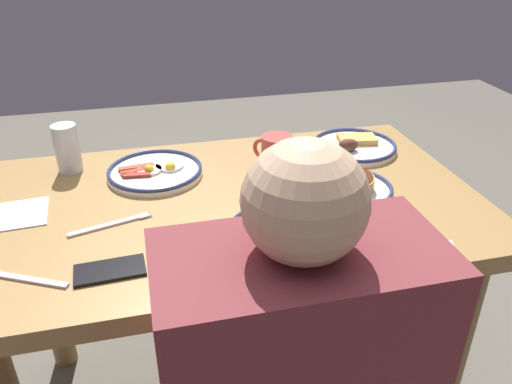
% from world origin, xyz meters
% --- Properties ---
extents(dining_table, '(1.30, 0.78, 0.74)m').
position_xyz_m(dining_table, '(0.00, 0.00, 0.63)').
color(dining_table, '#9F7842').
rests_on(dining_table, ground_plane).
extents(plate_near_main, '(0.23, 0.23, 0.09)m').
position_xyz_m(plate_near_main, '(-0.32, 0.04, 0.77)').
color(plate_near_main, white).
rests_on(plate_near_main, dining_table).
extents(plate_center_pancakes, '(0.26, 0.26, 0.05)m').
position_xyz_m(plate_center_pancakes, '(-0.44, -0.21, 0.76)').
color(plate_center_pancakes, white).
rests_on(plate_center_pancakes, dining_table).
extents(plate_far_companion, '(0.27, 0.27, 0.04)m').
position_xyz_m(plate_far_companion, '(0.18, -0.18, 0.76)').
color(plate_far_companion, white).
rests_on(plate_far_companion, dining_table).
extents(plate_far_side, '(0.27, 0.27, 0.04)m').
position_xyz_m(plate_far_side, '(-0.09, 0.21, 0.76)').
color(plate_far_side, white).
rests_on(plate_far_side, dining_table).
extents(coffee_mug, '(0.11, 0.10, 0.10)m').
position_xyz_m(coffee_mug, '(-0.17, -0.16, 0.79)').
color(coffee_mug, '#BF4C47').
rests_on(coffee_mug, dining_table).
extents(drinking_glass, '(0.07, 0.07, 0.14)m').
position_xyz_m(drinking_glass, '(0.41, -0.27, 0.81)').
color(drinking_glass, silver).
rests_on(drinking_glass, dining_table).
extents(cell_phone, '(0.15, 0.08, 0.01)m').
position_xyz_m(cell_phone, '(0.30, 0.24, 0.75)').
color(cell_phone, black).
rests_on(cell_phone, dining_table).
extents(paper_napkin, '(0.16, 0.15, 0.00)m').
position_xyz_m(paper_napkin, '(0.52, -0.04, 0.75)').
color(paper_napkin, white).
rests_on(paper_napkin, dining_table).
extents(fork_near, '(0.17, 0.10, 0.01)m').
position_xyz_m(fork_near, '(0.46, 0.23, 0.75)').
color(fork_near, silver).
rests_on(fork_near, dining_table).
extents(fork_far, '(0.20, 0.07, 0.01)m').
position_xyz_m(fork_far, '(0.30, 0.06, 0.75)').
color(fork_far, silver).
rests_on(fork_far, dining_table).
extents(butter_knife, '(0.21, 0.09, 0.01)m').
position_xyz_m(butter_knife, '(-0.35, 0.28, 0.75)').
color(butter_knife, silver).
rests_on(butter_knife, dining_table).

